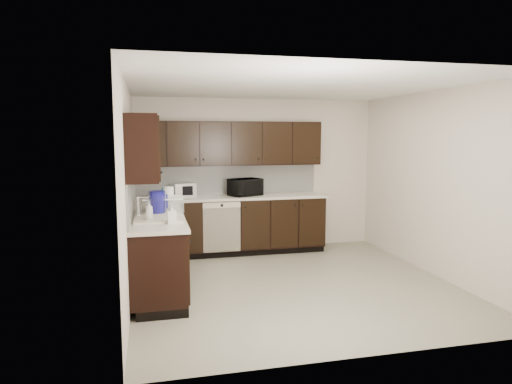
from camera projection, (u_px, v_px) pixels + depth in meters
floor at (293, 284)px, 5.87m from camera, size 4.00×4.00×0.00m
ceiling at (295, 86)px, 5.56m from camera, size 4.00×4.00×0.00m
wall_back at (257, 174)px, 7.65m from camera, size 4.00×0.02×2.50m
wall_left at (129, 192)px, 5.26m from camera, size 0.02×4.00×2.50m
wall_right at (435, 184)px, 6.17m from camera, size 0.02×4.00×2.50m
wall_front at (368, 215)px, 3.78m from camera, size 4.00×0.02×2.50m
lower_cabinets at (204, 238)px, 6.66m from camera, size 3.00×2.80×0.90m
countertop at (204, 204)px, 6.60m from camera, size 3.03×2.83×0.04m
backsplash at (188, 185)px, 6.72m from camera, size 3.00×2.80×0.48m
upper_cabinets at (196, 144)px, 6.56m from camera, size 3.00×2.80×0.70m
dishwasher at (222, 224)px, 7.00m from camera, size 0.58×0.04×0.78m
sink at (158, 223)px, 5.37m from camera, size 0.54×0.82×0.42m
microwave at (245, 187)px, 7.29m from camera, size 0.58×0.50×0.27m
soap_bottle_a at (172, 214)px, 5.00m from camera, size 0.10×0.10×0.21m
soap_bottle_b at (149, 211)px, 5.14m from camera, size 0.10×0.10×0.23m
toaster_oven at (183, 190)px, 7.17m from camera, size 0.40×0.34×0.22m
storage_bin at (163, 205)px, 5.74m from camera, size 0.52×0.42×0.18m
blue_pitcher at (157, 203)px, 5.56m from camera, size 0.23×0.23×0.29m
teal_tumbler at (165, 194)px, 6.69m from camera, size 0.12×0.12×0.20m
paper_towel_roll at (169, 198)px, 5.94m from camera, size 0.17×0.17×0.30m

